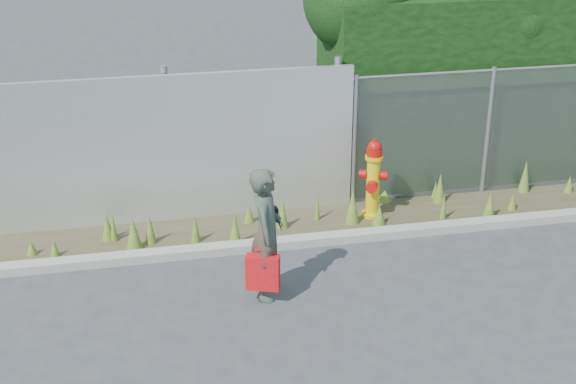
{
  "coord_description": "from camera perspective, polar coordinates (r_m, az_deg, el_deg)",
  "views": [
    {
      "loc": [
        -2.25,
        -7.85,
        5.13
      ],
      "look_at": [
        -0.3,
        1.4,
        1.0
      ],
      "focal_mm": 50.0,
      "sensor_mm": 36.0,
      "label": 1
    }
  ],
  "objects": [
    {
      "name": "red_tote_bag",
      "position": [
        9.62,
        -1.8,
        -5.72
      ],
      "size": [
        0.4,
        0.15,
        0.53
      ],
      "rotation": [
        0.0,
        0.0,
        -0.35
      ],
      "color": "#AF0A1C"
    },
    {
      "name": "woman",
      "position": [
        9.59,
        -1.53,
        -2.98
      ],
      "size": [
        0.56,
        0.7,
        1.68
      ],
      "primitive_type": "imported",
      "rotation": [
        0.0,
        0.0,
        1.29
      ],
      "color": "#106B53",
      "rests_on": "ground"
    },
    {
      "name": "weed_strip",
      "position": [
        11.59,
        -0.5,
        -1.92
      ],
      "size": [
        16.0,
        1.3,
        0.54
      ],
      "color": "#3F3824",
      "rests_on": "ground"
    },
    {
      "name": "curb",
      "position": [
        11.13,
        1.09,
        -3.5
      ],
      "size": [
        16.0,
        0.22,
        0.12
      ],
      "primitive_type": "cube",
      "color": "gray",
      "rests_on": "ground"
    },
    {
      "name": "ground",
      "position": [
        9.65,
        3.5,
        -8.58
      ],
      "size": [
        80.0,
        80.0,
        0.0
      ],
      "primitive_type": "plane",
      "color": "#38383A",
      "rests_on": "ground"
    },
    {
      "name": "hedge",
      "position": [
        13.9,
        16.56,
        9.85
      ],
      "size": [
        7.7,
        1.99,
        3.84
      ],
      "color": "black",
      "rests_on": "ground"
    },
    {
      "name": "fire_hydrant",
      "position": [
        11.8,
        6.08,
        0.88
      ],
      "size": [
        0.41,
        0.37,
        1.23
      ],
      "rotation": [
        0.0,
        0.0,
        -0.4
      ],
      "color": "yellow",
      "rests_on": "ground"
    },
    {
      "name": "chainlink_fence",
      "position": [
        13.3,
        18.11,
        4.44
      ],
      "size": [
        6.5,
        0.07,
        2.05
      ],
      "color": "gray",
      "rests_on": "ground"
    },
    {
      "name": "black_shoulder_bag",
      "position": [
        9.66,
        -1.42,
        -1.63
      ],
      "size": [
        0.23,
        0.1,
        0.17
      ],
      "rotation": [
        0.0,
        0.0,
        0.15
      ],
      "color": "black"
    },
    {
      "name": "corrugated_fence",
      "position": [
        11.63,
        -16.06,
        2.37
      ],
      "size": [
        8.5,
        0.21,
        2.3
      ],
      "color": "#B8BBBF",
      "rests_on": "ground"
    }
  ]
}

